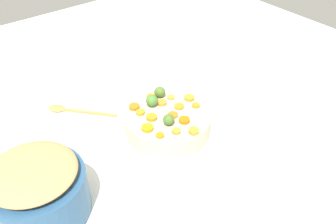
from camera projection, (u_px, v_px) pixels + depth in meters
The scene contains 24 objects.
tabletop at pixel (161, 137), 1.25m from camera, with size 2.40×2.40×0.02m, color white.
serving_bowl_carrots at pixel (168, 123), 1.24m from camera, with size 0.29×0.29×0.07m, color #BBB297.
metal_pot at pixel (39, 195), 0.96m from camera, with size 0.26×0.26×0.13m, color #2A527B.
stuffing_mound at pixel (32, 172), 0.91m from camera, with size 0.23×0.23×0.04m, color tan.
carrot_slice_0 at pixel (140, 112), 1.22m from camera, with size 0.03×0.03×0.01m, color orange.
carrot_slice_1 at pixel (196, 105), 1.25m from camera, with size 0.03×0.03×0.01m, color orange.
carrot_slice_2 at pixel (160, 135), 1.13m from camera, with size 0.02×0.02×0.01m, color orange.
carrot_slice_3 at pixel (171, 97), 1.29m from camera, with size 0.03×0.03×0.01m, color orange.
carrot_slice_4 at pixel (173, 115), 1.21m from camera, with size 0.03×0.03×0.01m, color orange.
carrot_slice_5 at pixel (147, 128), 1.15m from camera, with size 0.04×0.04×0.01m, color orange.
carrot_slice_6 at pixel (134, 107), 1.24m from camera, with size 0.04×0.04×0.01m, color orange.
carrot_slice_7 at pixel (194, 131), 1.14m from camera, with size 0.03×0.03×0.01m, color orange.
carrot_slice_8 at pixel (176, 131), 1.14m from camera, with size 0.03×0.03×0.01m, color orange.
carrot_slice_9 at pixel (189, 98), 1.28m from camera, with size 0.03×0.03×0.01m, color orange.
carrot_slice_10 at pixel (162, 103), 1.26m from camera, with size 0.03×0.03×0.01m, color orange.
carrot_slice_11 at pixel (152, 117), 1.19m from camera, with size 0.04×0.04×0.01m, color orange.
carrot_slice_12 at pixel (151, 96), 1.29m from camera, with size 0.03×0.03×0.01m, color orange.
carrot_slice_13 at pixel (179, 106), 1.24m from camera, with size 0.03×0.03×0.01m, color orange.
carrot_slice_14 at pixel (184, 120), 1.18m from camera, with size 0.04×0.04×0.01m, color orange.
brussels_sprout_0 at pixel (160, 92), 1.28m from camera, with size 0.04×0.04×0.04m, color #4A6D2B.
brussels_sprout_1 at pixel (168, 120), 1.16m from camera, with size 0.04×0.04×0.04m, color #466B2A.
brussels_sprout_2 at pixel (152, 101), 1.24m from camera, with size 0.04×0.04×0.04m, color #477B30.
wooden_spoon at pixel (69, 110), 1.34m from camera, with size 0.19×0.21×0.01m.
dish_towel at pixel (152, 207), 1.00m from camera, with size 0.13×0.16×0.01m, color silver.
Camera 1 is at (0.57, 0.75, 0.84)m, focal length 39.68 mm.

